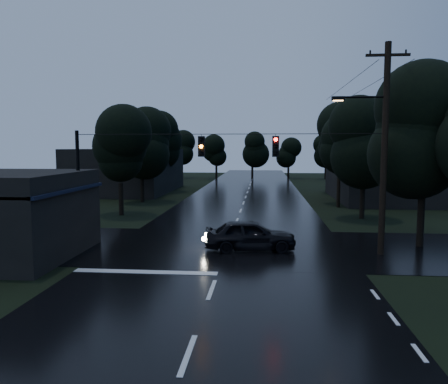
# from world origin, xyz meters

# --- Properties ---
(ground) EXTENTS (160.00, 160.00, 0.00)m
(ground) POSITION_xyz_m (0.00, 0.00, 0.00)
(ground) COLOR black
(ground) RESTS_ON ground
(main_road) EXTENTS (12.00, 120.00, 0.02)m
(main_road) POSITION_xyz_m (0.00, 30.00, 0.00)
(main_road) COLOR black
(main_road) RESTS_ON ground
(cross_street) EXTENTS (60.00, 9.00, 0.02)m
(cross_street) POSITION_xyz_m (0.00, 12.00, 0.00)
(cross_street) COLOR black
(cross_street) RESTS_ON ground
(building_far_right) EXTENTS (10.00, 14.00, 4.40)m
(building_far_right) POSITION_xyz_m (14.00, 34.00, 2.20)
(building_far_right) COLOR black
(building_far_right) RESTS_ON ground
(building_far_left) EXTENTS (10.00, 16.00, 5.00)m
(building_far_left) POSITION_xyz_m (-14.00, 40.00, 2.50)
(building_far_left) COLOR black
(building_far_left) RESTS_ON ground
(utility_pole_main) EXTENTS (3.50, 0.30, 10.00)m
(utility_pole_main) POSITION_xyz_m (7.41, 11.00, 5.26)
(utility_pole_main) COLOR black
(utility_pole_main) RESTS_ON ground
(utility_pole_far) EXTENTS (2.00, 0.30, 7.50)m
(utility_pole_far) POSITION_xyz_m (8.30, 28.00, 3.88)
(utility_pole_far) COLOR black
(utility_pole_far) RESTS_ON ground
(anchor_pole_left) EXTENTS (0.18, 0.18, 6.00)m
(anchor_pole_left) POSITION_xyz_m (-7.50, 11.00, 3.00)
(anchor_pole_left) COLOR black
(anchor_pole_left) RESTS_ON ground
(span_signals) EXTENTS (15.00, 0.37, 1.12)m
(span_signals) POSITION_xyz_m (0.56, 10.99, 5.24)
(span_signals) COLOR black
(span_signals) RESTS_ON ground
(tree_corner_near) EXTENTS (4.48, 4.48, 9.44)m
(tree_corner_near) POSITION_xyz_m (10.00, 13.00, 5.99)
(tree_corner_near) COLOR black
(tree_corner_near) RESTS_ON ground
(tree_left_a) EXTENTS (3.92, 3.92, 8.26)m
(tree_left_a) POSITION_xyz_m (-9.00, 22.00, 5.24)
(tree_left_a) COLOR black
(tree_left_a) RESTS_ON ground
(tree_left_b) EXTENTS (4.20, 4.20, 8.85)m
(tree_left_b) POSITION_xyz_m (-9.60, 30.00, 5.62)
(tree_left_b) COLOR black
(tree_left_b) RESTS_ON ground
(tree_left_c) EXTENTS (4.48, 4.48, 9.44)m
(tree_left_c) POSITION_xyz_m (-10.20, 40.00, 5.99)
(tree_left_c) COLOR black
(tree_left_c) RESTS_ON ground
(tree_right_a) EXTENTS (4.20, 4.20, 8.85)m
(tree_right_a) POSITION_xyz_m (9.00, 22.00, 5.62)
(tree_right_a) COLOR black
(tree_right_a) RESTS_ON ground
(tree_right_b) EXTENTS (4.48, 4.48, 9.44)m
(tree_right_b) POSITION_xyz_m (9.60, 30.00, 5.99)
(tree_right_b) COLOR black
(tree_right_b) RESTS_ON ground
(tree_right_c) EXTENTS (4.76, 4.76, 10.03)m
(tree_right_c) POSITION_xyz_m (10.20, 40.00, 6.37)
(tree_right_c) COLOR black
(tree_right_c) RESTS_ON ground
(car) EXTENTS (4.74, 2.34, 1.55)m
(car) POSITION_xyz_m (1.19, 11.37, 0.78)
(car) COLOR black
(car) RESTS_ON ground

